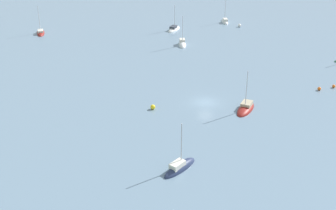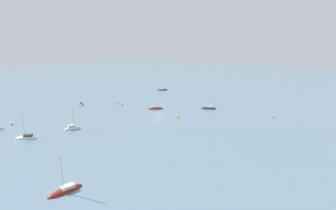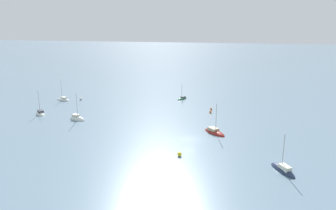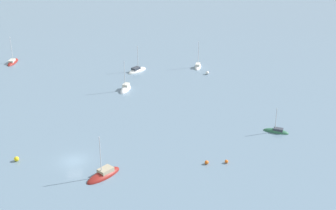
{
  "view_description": "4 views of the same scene",
  "coord_description": "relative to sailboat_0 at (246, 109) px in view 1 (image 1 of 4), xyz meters",
  "views": [
    {
      "loc": [
        -64.31,
        31.68,
        33.42
      ],
      "look_at": [
        -2.04,
        7.57,
        1.71
      ],
      "focal_mm": 50.0,
      "sensor_mm": 36.0,
      "label": 1
    },
    {
      "loc": [
        73.0,
        57.8,
        23.48
      ],
      "look_at": [
        -5.84,
        0.39,
        2.1
      ],
      "focal_mm": 28.0,
      "sensor_mm": 36.0,
      "label": 2
    },
    {
      "loc": [
        -8.34,
        64.65,
        24.46
      ],
      "look_at": [
        8.12,
        -16.67,
        2.8
      ],
      "focal_mm": 35.0,
      "sensor_mm": 36.0,
      "label": 3
    },
    {
      "loc": [
        -66.12,
        -9.73,
        38.59
      ],
      "look_at": [
        12.04,
        -16.19,
        3.96
      ],
      "focal_mm": 50.0,
      "sensor_mm": 36.0,
      "label": 4
    }
  ],
  "objects": [
    {
      "name": "ground_plane",
      "position": [
        4.83,
        4.96,
        -0.1
      ],
      "size": [
        600.0,
        600.0,
        0.0
      ],
      "primitive_type": "plane",
      "color": "slate"
    },
    {
      "name": "sailboat_0",
      "position": [
        0.0,
        0.0,
        0.0
      ],
      "size": [
        5.92,
        6.03,
        7.59
      ],
      "rotation": [
        0.0,
        0.0,
        2.34
      ],
      "color": "maroon",
      "rests_on": "ground_plane"
    },
    {
      "name": "sailboat_1",
      "position": [
        48.47,
        -21.36,
        0.02
      ],
      "size": [
        5.19,
        2.7,
        7.28
      ],
      "rotation": [
        0.0,
        0.0,
        6.03
      ],
      "color": "silver",
      "rests_on": "ground_plane"
    },
    {
      "name": "sailboat_2",
      "position": [
        55.94,
        25.62,
        -0.01
      ],
      "size": [
        6.21,
        2.58,
        7.44
      ],
      "rotation": [
        0.0,
        0.0,
        6.15
      ],
      "color": "maroon",
      "rests_on": "ground_plane"
    },
    {
      "name": "sailboat_3",
      "position": [
        34.72,
        -3.33,
        0.02
      ],
      "size": [
        5.22,
        3.27,
        7.79
      ],
      "rotation": [
        0.0,
        0.0,
        2.79
      ],
      "color": "silver",
      "rests_on": "ground_plane"
    },
    {
      "name": "sailboat_4",
      "position": [
        46.75,
        -6.14,
        -0.01
      ],
      "size": [
        5.29,
        5.39,
        7.13
      ],
      "rotation": [
        0.0,
        0.0,
        5.48
      ],
      "color": "white",
      "rests_on": "ground_plane"
    },
    {
      "name": "sailboat_7",
      "position": [
        -12.39,
        16.82,
        0.01
      ],
      "size": [
        4.38,
        6.07,
        7.32
      ],
      "rotation": [
        0.0,
        0.0,
        5.22
      ],
      "color": "#232D4C",
      "rests_on": "ground_plane"
    },
    {
      "name": "mooring_buoy_0",
      "position": [
        2.12,
        -16.17,
        0.21
      ],
      "size": [
        0.63,
        0.63,
        0.63
      ],
      "color": "orange",
      "rests_on": "ground_plane"
    },
    {
      "name": "mooring_buoy_1",
      "position": [
        43.22,
        -22.87,
        0.31
      ],
      "size": [
        0.82,
        0.82,
        0.82
      ],
      "color": "white",
      "rests_on": "ground_plane"
    },
    {
      "name": "mooring_buoy_2",
      "position": [
        5.56,
        14.11,
        0.29
      ],
      "size": [
        0.79,
        0.79,
        0.79
      ],
      "color": "yellow",
      "rests_on": "ground_plane"
    },
    {
      "name": "mooring_buoy_4",
      "position": [
        2.17,
        -19.37,
        0.19
      ],
      "size": [
        0.58,
        0.58,
        0.58
      ],
      "color": "orange",
      "rests_on": "ground_plane"
    }
  ]
}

